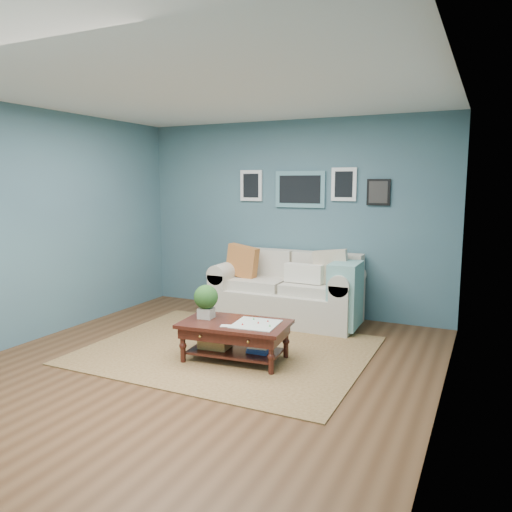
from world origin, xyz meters
The scene contains 4 objects.
room_shell centered at (0.01, 0.06, 1.36)m, with size 5.00×5.02×2.70m.
area_rug centered at (0.00, 0.59, 0.01)m, with size 2.99×2.39×0.01m, color brown.
loveseat centered at (0.22, 2.03, 0.41)m, with size 1.98×0.90×1.02m.
coffee_table centered at (0.16, 0.35, 0.34)m, with size 1.16×0.74×0.77m.
Camera 1 is at (2.56, -4.07, 1.84)m, focal length 35.00 mm.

